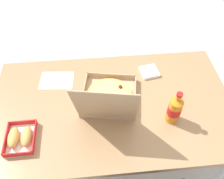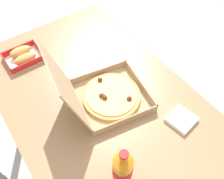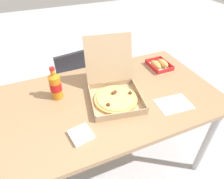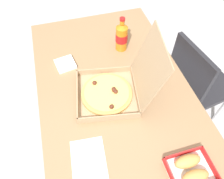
{
  "view_description": "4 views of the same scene",
  "coord_description": "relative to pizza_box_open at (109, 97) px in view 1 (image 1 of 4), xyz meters",
  "views": [
    {
      "loc": [
        0.08,
        0.82,
        1.85
      ],
      "look_at": [
        -0.0,
        -0.07,
        0.79
      ],
      "focal_mm": 37.54,
      "sensor_mm": 36.0,
      "label": 1
    },
    {
      "loc": [
        -0.56,
        0.35,
        1.7
      ],
      "look_at": [
        0.04,
        -0.07,
        0.77
      ],
      "focal_mm": 39.78,
      "sensor_mm": 36.0,
      "label": 2
    },
    {
      "loc": [
        -0.37,
        -0.91,
        1.58
      ],
      "look_at": [
        0.01,
        0.01,
        0.8
      ],
      "focal_mm": 31.44,
      "sensor_mm": 36.0,
      "label": 3
    },
    {
      "loc": [
        0.67,
        -0.21,
        1.69
      ],
      "look_at": [
        0.01,
        -0.02,
        0.78
      ],
      "focal_mm": 34.41,
      "sensor_mm": 36.0,
      "label": 4
    }
  ],
  "objects": [
    {
      "name": "napkin_pile",
      "position": [
        -0.29,
        -0.22,
        -0.04
      ],
      "size": [
        0.13,
        0.13,
        0.02
      ],
      "primitive_type": "cube",
      "rotation": [
        0.0,
        0.0,
        0.17
      ],
      "color": "white",
      "rests_on": "dining_table"
    },
    {
      "name": "ground_plane",
      "position": [
        -0.02,
        0.02,
        -0.79
      ],
      "size": [
        10.0,
        10.0,
        0.0
      ],
      "primitive_type": "plane",
      "color": "#B2B2B7"
    },
    {
      "name": "pizza_box_open",
      "position": [
        0.0,
        0.0,
        0.0
      ],
      "size": [
        0.38,
        0.46,
        0.35
      ],
      "color": "tan",
      "rests_on": "dining_table"
    },
    {
      "name": "cola_bottle",
      "position": [
        -0.34,
        0.15,
        0.05
      ],
      "size": [
        0.07,
        0.07,
        0.22
      ],
      "color": "orange",
      "rests_on": "dining_table"
    },
    {
      "name": "bread_side_box",
      "position": [
        0.48,
        0.2,
        -0.02
      ],
      "size": [
        0.15,
        0.19,
        0.06
      ],
      "color": "white",
      "rests_on": "dining_table"
    },
    {
      "name": "dining_table",
      "position": [
        -0.02,
        0.02,
        -0.13
      ],
      "size": [
        1.42,
        0.83,
        0.74
      ],
      "color": "#997551",
      "rests_on": "ground_plane"
    },
    {
      "name": "paper_menu",
      "position": [
        0.32,
        -0.21,
        -0.05
      ],
      "size": [
        0.22,
        0.17,
        0.0
      ],
      "primitive_type": "cube",
      "rotation": [
        0.0,
        0.0,
        -0.09
      ],
      "color": "white",
      "rests_on": "dining_table"
    }
  ]
}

